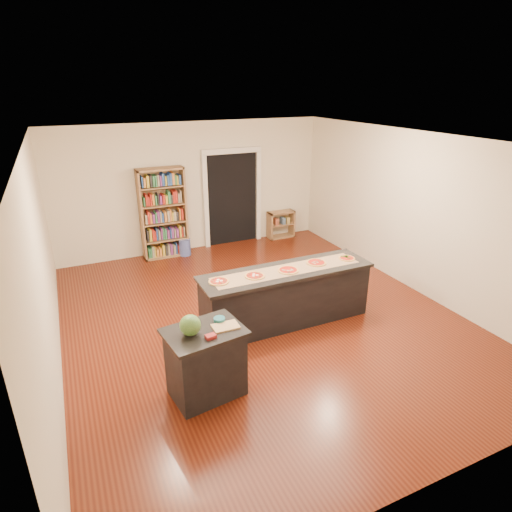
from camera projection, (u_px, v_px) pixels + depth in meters
name	position (u px, v px, depth m)	size (l,w,h in m)	color
room	(262.00, 236.00, 6.43)	(6.00, 7.00, 2.80)	beige
doorway	(232.00, 193.00, 9.77)	(1.40, 0.09, 2.21)	black
kitchen_island	(286.00, 296.00, 6.67)	(2.73, 0.74, 0.90)	black
side_counter	(206.00, 362.00, 5.10)	(0.90, 0.66, 0.89)	black
bookshelf	(163.00, 213.00, 9.06)	(0.96, 0.34, 1.93)	#9A734B
low_shelf	(281.00, 224.00, 10.43)	(0.66, 0.28, 0.66)	#9A734B
waste_bin	(185.00, 247.00, 9.39)	(0.26, 0.26, 0.37)	#4959A3
kraft_paper	(287.00, 270.00, 6.49)	(2.37, 0.43, 0.00)	#8F694A
watermelon	(190.00, 325.00, 4.81)	(0.24, 0.24, 0.24)	#144214
cutting_board	(226.00, 326.00, 4.99)	(0.31, 0.20, 0.02)	tan
package_red	(211.00, 337.00, 4.78)	(0.12, 0.08, 0.04)	maroon
package_teal	(219.00, 320.00, 5.10)	(0.14, 0.14, 0.05)	#195966
pizza_a	(219.00, 281.00, 6.10)	(0.31, 0.31, 0.02)	#B49045
pizza_b	(255.00, 276.00, 6.27)	(0.29, 0.29, 0.02)	#B49045
pizza_c	(288.00, 270.00, 6.46)	(0.31, 0.31, 0.02)	#B49045
pizza_d	(316.00, 263.00, 6.73)	(0.32, 0.32, 0.02)	#B49045
pizza_e	(347.00, 258.00, 6.90)	(0.27, 0.27, 0.02)	#B49045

